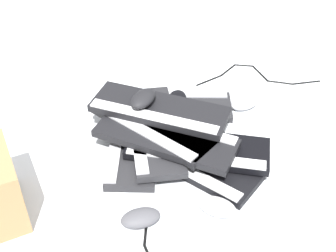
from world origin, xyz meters
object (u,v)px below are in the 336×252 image
keyboard_1 (169,106)px  keyboard_2 (134,139)px  keyboard_5 (153,130)px  keyboard_6 (152,124)px  keyboard_3 (197,149)px  mouse_1 (177,100)px  keyboard_0 (190,160)px  mouse_0 (141,218)px  mouse_3 (217,207)px  keyboard_7 (159,110)px  mouse_4 (245,103)px  keyboard_4 (166,137)px  mouse_2 (143,98)px

keyboard_1 → keyboard_2: bearing=-81.9°
keyboard_5 → keyboard_6: bearing=-63.7°
keyboard_3 → keyboard_5: (-0.17, -0.02, 0.00)m
keyboard_6 → mouse_1: bearing=103.8°
keyboard_0 → mouse_0: bearing=-80.9°
keyboard_1 → mouse_3: size_ratio=3.94×
keyboard_3 → keyboard_6: bearing=-169.8°
keyboard_7 → mouse_1: keyboard_7 is taller
keyboard_0 → mouse_0: (0.04, -0.27, 0.01)m
keyboard_6 → keyboard_1: bearing=113.4°
mouse_3 → mouse_4: (-0.21, 0.45, 0.00)m
keyboard_3 → keyboard_7: size_ratio=0.98×
keyboard_4 → mouse_0: 0.28m
mouse_3 → keyboard_2: bearing=-24.7°
mouse_2 → mouse_3: (0.39, -0.12, -0.12)m
keyboard_4 → mouse_3: size_ratio=4.22×
keyboard_0 → keyboard_5: keyboard_5 is taller
mouse_0 → keyboard_7: bearing=-113.6°
keyboard_2 → keyboard_6: keyboard_6 is taller
keyboard_6 → mouse_3: bearing=-16.8°
keyboard_3 → mouse_3: size_ratio=4.13×
keyboard_3 → mouse_4: bearing=96.8°
keyboard_1 → keyboard_2: size_ratio=0.99×
keyboard_6 → mouse_4: size_ratio=4.03×
keyboard_2 → keyboard_4: size_ratio=0.94×
keyboard_0 → keyboard_6: 0.17m
keyboard_2 → keyboard_7: size_ratio=0.94×
mouse_0 → mouse_1: mouse_1 is taller
keyboard_0 → keyboard_5: (-0.16, 0.01, 0.03)m
keyboard_7 → mouse_0: (0.21, -0.31, -0.08)m
keyboard_4 → keyboard_7: 0.11m
mouse_0 → mouse_2: mouse_2 is taller
mouse_1 → mouse_2: bearing=-37.9°
keyboard_0 → keyboard_7: size_ratio=0.97×
keyboard_3 → mouse_2: 0.24m
keyboard_1 → keyboard_3: bearing=-30.6°
keyboard_5 → mouse_0: size_ratio=3.91×
keyboard_1 → keyboard_6: size_ratio=0.98×
keyboard_1 → keyboard_0: bearing=-36.2°
mouse_1 → keyboard_5: bearing=-21.2°
keyboard_5 → keyboard_7: bearing=94.6°
keyboard_0 → mouse_2: (-0.21, 0.02, 0.13)m
keyboard_7 → mouse_1: (-0.04, 0.13, -0.05)m
keyboard_6 → mouse_0: keyboard_6 is taller
mouse_0 → mouse_1: 0.51m
mouse_1 → keyboard_1: bearing=-107.6°
mouse_3 → keyboard_6: bearing=-32.9°
keyboard_0 → mouse_2: 0.25m
keyboard_7 → keyboard_4: bearing=-36.7°
mouse_1 → mouse_2: mouse_2 is taller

